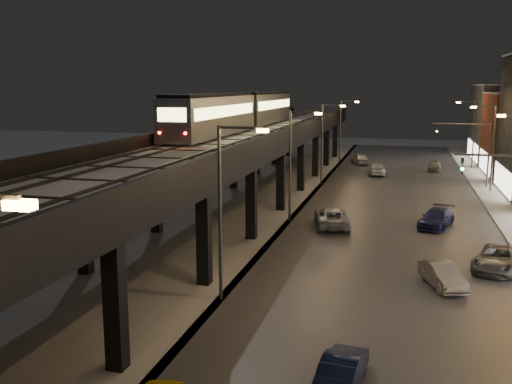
# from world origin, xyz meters

# --- Properties ---
(road_surface) EXTENTS (17.00, 120.00, 0.06)m
(road_surface) POSITION_xyz_m (7.50, 35.00, 0.03)
(road_surface) COLOR #46474D
(road_surface) RESTS_ON ground
(under_viaduct_pavement) EXTENTS (11.00, 120.00, 0.06)m
(under_viaduct_pavement) POSITION_xyz_m (-6.00, 35.00, 0.03)
(under_viaduct_pavement) COLOR #9FA1A8
(under_viaduct_pavement) RESTS_ON ground
(elevated_viaduct) EXTENTS (9.00, 100.00, 6.30)m
(elevated_viaduct) POSITION_xyz_m (-6.00, 31.84, 5.62)
(elevated_viaduct) COLOR black
(elevated_viaduct) RESTS_ON ground
(viaduct_trackbed) EXTENTS (8.40, 100.00, 0.32)m
(viaduct_trackbed) POSITION_xyz_m (-6.01, 31.97, 6.39)
(viaduct_trackbed) COLOR #B2B7C1
(viaduct_trackbed) RESTS_ON elevated_viaduct
(viaduct_parapet_streetside) EXTENTS (0.30, 100.00, 1.10)m
(viaduct_parapet_streetside) POSITION_xyz_m (-1.65, 32.00, 6.85)
(viaduct_parapet_streetside) COLOR black
(viaduct_parapet_streetside) RESTS_ON elevated_viaduct
(viaduct_parapet_far) EXTENTS (0.30, 100.00, 1.10)m
(viaduct_parapet_far) POSITION_xyz_m (-10.35, 32.00, 6.85)
(viaduct_parapet_far) COLOR black
(viaduct_parapet_far) RESTS_ON elevated_viaduct
(streetlight_left_1) EXTENTS (2.57, 0.28, 9.00)m
(streetlight_left_1) POSITION_xyz_m (-0.43, 13.00, 5.24)
(streetlight_left_1) COLOR #38383A
(streetlight_left_1) RESTS_ON ground
(streetlight_left_2) EXTENTS (2.57, 0.28, 9.00)m
(streetlight_left_2) POSITION_xyz_m (-0.43, 31.00, 5.24)
(streetlight_left_2) COLOR #38383A
(streetlight_left_2) RESTS_ON ground
(streetlight_left_3) EXTENTS (2.57, 0.28, 9.00)m
(streetlight_left_3) POSITION_xyz_m (-0.43, 49.00, 5.24)
(streetlight_left_3) COLOR #38383A
(streetlight_left_3) RESTS_ON ground
(streetlight_right_3) EXTENTS (2.56, 0.28, 9.00)m
(streetlight_right_3) POSITION_xyz_m (16.73, 49.00, 5.24)
(streetlight_right_3) COLOR #38383A
(streetlight_right_3) RESTS_ON ground
(streetlight_left_4) EXTENTS (2.57, 0.28, 9.00)m
(streetlight_left_4) POSITION_xyz_m (-0.43, 67.00, 5.24)
(streetlight_left_4) COLOR #38383A
(streetlight_left_4) RESTS_ON ground
(streetlight_right_4) EXTENTS (2.56, 0.28, 9.00)m
(streetlight_right_4) POSITION_xyz_m (16.73, 67.00, 5.24)
(streetlight_right_4) COLOR #38383A
(streetlight_right_4) RESTS_ON ground
(traffic_light_rig_b) EXTENTS (6.10, 0.34, 7.00)m
(traffic_light_rig_b) POSITION_xyz_m (15.84, 52.00, 4.50)
(traffic_light_rig_b) COLOR #38383A
(traffic_light_rig_b) RESTS_ON ground
(subway_train) EXTENTS (3.04, 37.17, 3.64)m
(subway_train) POSITION_xyz_m (-8.50, 44.11, 8.43)
(subway_train) COLOR gray
(subway_train) RESTS_ON viaduct_trackbed
(car_near_white) EXTENTS (1.74, 3.97, 1.27)m
(car_near_white) POSITION_xyz_m (6.29, 5.96, 0.63)
(car_near_white) COLOR #0E1736
(car_near_white) RESTS_ON ground
(car_mid_silver) EXTENTS (3.56, 5.83, 1.51)m
(car_mid_silver) POSITION_xyz_m (2.88, 29.90, 0.76)
(car_mid_silver) COLOR #9DA0AA
(car_mid_silver) RESTS_ON ground
(car_mid_dark) EXTENTS (2.40, 5.28, 1.50)m
(car_mid_dark) POSITION_xyz_m (4.96, 58.25, 0.75)
(car_mid_dark) COLOR silver
(car_mid_dark) RESTS_ON ground
(car_far_white) EXTENTS (3.02, 4.78, 1.52)m
(car_far_white) POSITION_xyz_m (2.13, 67.48, 0.76)
(car_far_white) COLOR silver
(car_far_white) RESTS_ON ground
(car_onc_silver) EXTENTS (2.64, 4.23, 1.32)m
(car_onc_silver) POSITION_xyz_m (10.46, 17.84, 0.66)
(car_onc_silver) COLOR gray
(car_onc_silver) RESTS_ON ground
(car_onc_dark) EXTENTS (3.83, 5.55, 1.41)m
(car_onc_dark) POSITION_xyz_m (13.84, 21.68, 0.70)
(car_onc_dark) COLOR #5D5F63
(car_onc_dark) RESTS_ON ground
(car_onc_white) EXTENTS (3.31, 5.29, 1.43)m
(car_onc_white) POSITION_xyz_m (10.81, 31.88, 0.71)
(car_onc_white) COLOR #181D4D
(car_onc_white) RESTS_ON ground
(car_onc_red) EXTENTS (1.84, 4.09, 1.36)m
(car_onc_red) POSITION_xyz_m (12.05, 63.44, 0.68)
(car_onc_red) COLOR gray
(car_onc_red) RESTS_ON ground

